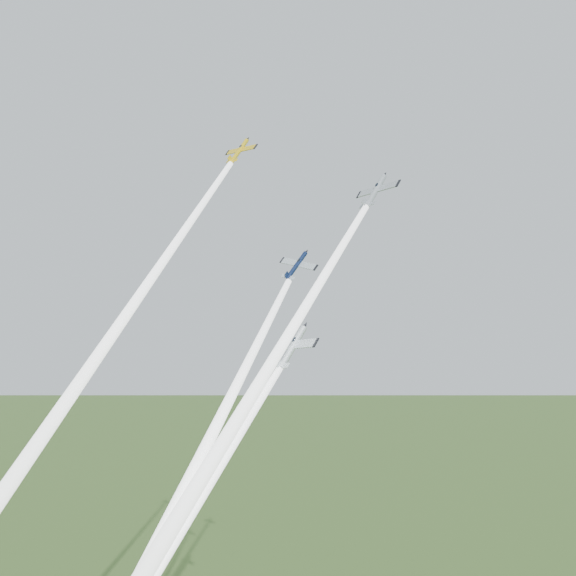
# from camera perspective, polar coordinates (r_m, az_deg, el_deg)

# --- Properties ---
(plane_yellow) EXTENTS (8.29, 6.64, 6.55)m
(plane_yellow) POSITION_cam_1_polar(r_m,az_deg,el_deg) (126.29, -3.87, 10.76)
(plane_yellow) COLOR yellow
(smoke_trail_yellow) EXTENTS (10.78, 44.76, 56.10)m
(smoke_trail_yellow) POSITION_cam_1_polar(r_m,az_deg,el_deg) (107.42, -13.09, -2.71)
(smoke_trail_yellow) COLOR white
(plane_navy) EXTENTS (8.44, 5.62, 7.52)m
(plane_navy) POSITION_cam_1_polar(r_m,az_deg,el_deg) (111.13, 0.69, 1.80)
(plane_navy) COLOR #0D1A3C
(smoke_trail_navy) EXTENTS (5.97, 38.74, 47.99)m
(smoke_trail_navy) POSITION_cam_1_polar(r_m,az_deg,el_deg) (96.18, -6.70, -12.73)
(smoke_trail_navy) COLOR white
(plane_silver_right) EXTENTS (9.53, 8.59, 7.79)m
(plane_silver_right) POSITION_cam_1_polar(r_m,az_deg,el_deg) (108.81, 6.94, 7.62)
(plane_silver_right) COLOR #ABB2B9
(smoke_trail_silver_right) EXTENTS (16.48, 43.27, 55.75)m
(smoke_trail_silver_right) POSITION_cam_1_polar(r_m,az_deg,el_deg) (91.42, -3.17, -8.94)
(smoke_trail_silver_right) COLOR white
(plane_silver_low) EXTENTS (10.06, 9.24, 8.24)m
(plane_silver_low) POSITION_cam_1_polar(r_m,az_deg,el_deg) (96.97, 0.37, -4.70)
(plane_silver_low) COLOR silver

